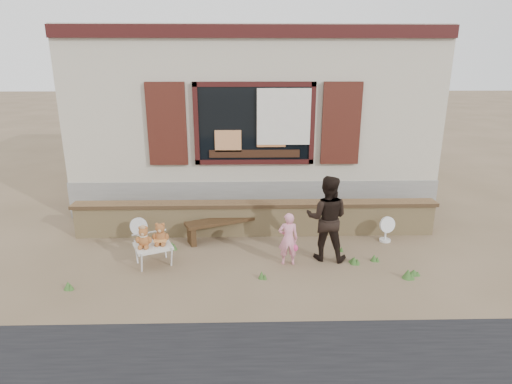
{
  "coord_description": "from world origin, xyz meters",
  "views": [
    {
      "loc": [
        -0.18,
        -6.88,
        3.35
      ],
      "look_at": [
        0.0,
        0.6,
        1.0
      ],
      "focal_mm": 30.0,
      "sensor_mm": 36.0,
      "label": 1
    }
  ],
  "objects_px": {
    "bench": "(226,224)",
    "teddy_bear_right": "(161,233)",
    "child": "(288,239)",
    "adult": "(327,218)",
    "teddy_bear_left": "(144,236)",
    "folding_chair": "(153,247)"
  },
  "relations": [
    {
      "from": "teddy_bear_left",
      "to": "adult",
      "type": "bearing_deg",
      "value": -19.97
    },
    {
      "from": "teddy_bear_left",
      "to": "child",
      "type": "height_order",
      "value": "child"
    },
    {
      "from": "folding_chair",
      "to": "child",
      "type": "relative_size",
      "value": 0.81
    },
    {
      "from": "folding_chair",
      "to": "teddy_bear_left",
      "type": "xyz_separation_m",
      "value": [
        -0.13,
        -0.06,
        0.22
      ]
    },
    {
      "from": "teddy_bear_right",
      "to": "teddy_bear_left",
      "type": "bearing_deg",
      "value": 180.0
    },
    {
      "from": "folding_chair",
      "to": "teddy_bear_right",
      "type": "relative_size",
      "value": 1.93
    },
    {
      "from": "folding_chair",
      "to": "teddy_bear_left",
      "type": "distance_m",
      "value": 0.26
    },
    {
      "from": "teddy_bear_left",
      "to": "bench",
      "type": "bearing_deg",
      "value": 16.85
    },
    {
      "from": "child",
      "to": "bench",
      "type": "bearing_deg",
      "value": -45.41
    },
    {
      "from": "adult",
      "to": "folding_chair",
      "type": "bearing_deg",
      "value": 18.16
    },
    {
      "from": "child",
      "to": "adult",
      "type": "distance_m",
      "value": 0.76
    },
    {
      "from": "teddy_bear_left",
      "to": "teddy_bear_right",
      "type": "xyz_separation_m",
      "value": [
        0.26,
        0.12,
        0.01
      ]
    },
    {
      "from": "folding_chair",
      "to": "child",
      "type": "xyz_separation_m",
      "value": [
        2.27,
        -0.03,
        0.13
      ]
    },
    {
      "from": "bench",
      "to": "adult",
      "type": "distance_m",
      "value": 2.03
    },
    {
      "from": "folding_chair",
      "to": "adult",
      "type": "relative_size",
      "value": 0.5
    },
    {
      "from": "bench",
      "to": "teddy_bear_right",
      "type": "xyz_separation_m",
      "value": [
        -1.05,
        -1.02,
        0.26
      ]
    },
    {
      "from": "teddy_bear_left",
      "to": "teddy_bear_right",
      "type": "height_order",
      "value": "teddy_bear_right"
    },
    {
      "from": "teddy_bear_right",
      "to": "adult",
      "type": "height_order",
      "value": "adult"
    },
    {
      "from": "bench",
      "to": "child",
      "type": "relative_size",
      "value": 1.72
    },
    {
      "from": "bench",
      "to": "folding_chair",
      "type": "distance_m",
      "value": 1.6
    },
    {
      "from": "teddy_bear_right",
      "to": "adult",
      "type": "distance_m",
      "value": 2.82
    },
    {
      "from": "teddy_bear_left",
      "to": "teddy_bear_right",
      "type": "bearing_deg",
      "value": -0.0
    }
  ]
}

